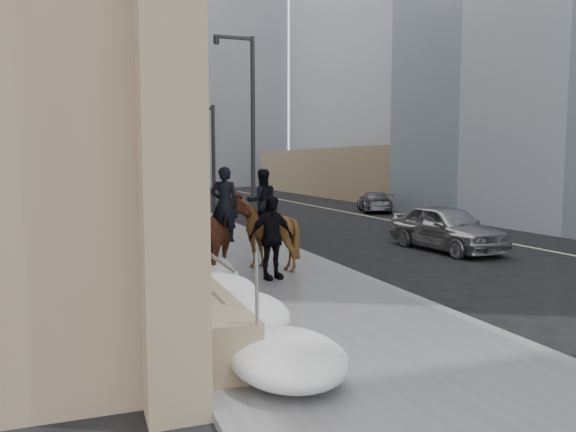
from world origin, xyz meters
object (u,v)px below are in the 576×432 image
at_px(mounted_horse_left, 222,237).
at_px(mounted_horse_right, 263,228).
at_px(car_silver, 446,228).
at_px(pedestrian, 271,238).
at_px(car_grey, 374,202).

height_order(mounted_horse_left, mounted_horse_right, mounted_horse_left).
bearing_deg(car_silver, pedestrian, -162.12).
relative_size(mounted_horse_right, car_silver, 0.59).
bearing_deg(pedestrian, mounted_horse_left, 175.58).
bearing_deg(car_grey, pedestrian, 74.05).
bearing_deg(pedestrian, car_silver, 10.85).
xyz_separation_m(mounted_horse_left, mounted_horse_right, (1.47, 1.56, -0.02)).
xyz_separation_m(pedestrian, car_grey, (11.75, 16.33, -0.53)).
relative_size(mounted_horse_right, car_grey, 0.64).
bearing_deg(pedestrian, car_grey, 43.08).
bearing_deg(mounted_horse_right, mounted_horse_left, 50.58).
distance_m(mounted_horse_left, car_grey, 20.97).
bearing_deg(mounted_horse_right, pedestrian, 83.64).
height_order(mounted_horse_right, pedestrian, mounted_horse_right).
distance_m(car_silver, car_grey, 14.31).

